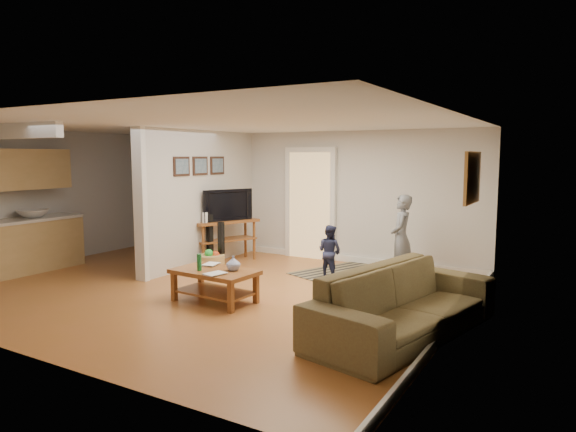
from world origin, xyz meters
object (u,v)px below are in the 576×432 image
at_px(coffee_table, 216,277).
at_px(child, 400,280).
at_px(tv_console, 225,224).
at_px(speaker_right, 210,240).
at_px(toy_basket, 211,263).
at_px(speaker_left, 221,247).
at_px(toddler, 329,278).
at_px(sofa, 404,335).

height_order(coffee_table, child, child).
relative_size(tv_console, child, 0.98).
relative_size(speaker_right, toy_basket, 2.02).
relative_size(coffee_table, speaker_left, 1.38).
bearing_deg(toy_basket, toddler, 18.40).
height_order(tv_console, child, tv_console).
relative_size(tv_console, toy_basket, 2.88).
bearing_deg(speaker_right, speaker_left, -21.51).
height_order(sofa, toddler, toddler).
distance_m(toy_basket, toddler, 2.09).
xyz_separation_m(sofa, child, (-0.87, 2.55, 0.00)).
height_order(tv_console, speaker_right, tv_console).
bearing_deg(speaker_left, speaker_right, 152.21).
distance_m(tv_console, toddler, 2.44).
height_order(speaker_left, speaker_right, speaker_right).
distance_m(tv_console, speaker_left, 0.87).
xyz_separation_m(speaker_right, toddler, (2.38, 0.19, -0.48)).
xyz_separation_m(toy_basket, toddler, (1.98, 0.66, -0.18)).
height_order(toy_basket, child, child).
bearing_deg(toddler, sofa, 143.73).
bearing_deg(sofa, toddler, 56.22).
bearing_deg(toy_basket, coffee_table, -49.23).
bearing_deg(tv_console, speaker_left, -35.00).
relative_size(coffee_table, toddler, 1.34).
relative_size(sofa, toy_basket, 5.54).
bearing_deg(sofa, tv_console, 75.05).
bearing_deg(tv_console, coffee_table, -32.65).
bearing_deg(toy_basket, tv_console, 111.50).
height_order(child, toddler, child).
height_order(tv_console, speaker_left, tv_console).
relative_size(speaker_right, child, 0.68).
relative_size(coffee_table, child, 0.86).
bearing_deg(toddler, speaker_left, 25.04).
bearing_deg(coffee_table, toy_basket, 130.77).
height_order(speaker_left, toddler, speaker_left).
bearing_deg(child, coffee_table, -49.75).
height_order(speaker_left, child, speaker_left).
height_order(coffee_table, speaker_left, speaker_left).
bearing_deg(toy_basket, sofa, -19.74).
relative_size(coffee_table, speaker_right, 1.25).
bearing_deg(speaker_left, tv_console, 125.14).
distance_m(sofa, child, 2.69).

